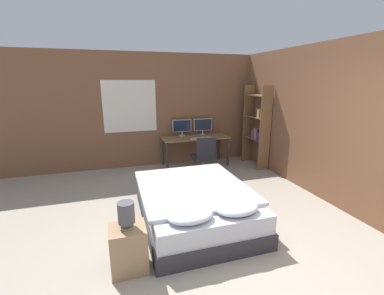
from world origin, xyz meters
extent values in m
plane|color=#9E9384|center=(0.00, 0.00, 0.00)|extent=(20.00, 20.00, 0.00)
cube|color=brown|center=(0.00, 4.15, 1.35)|extent=(12.00, 0.06, 2.70)
cube|color=silver|center=(-1.01, 4.11, 1.48)|extent=(1.22, 0.01, 1.19)
cube|color=#A3B2CC|center=(-1.01, 4.12, 1.48)|extent=(1.14, 0.01, 1.11)
cube|color=brown|center=(2.10, 1.50, 1.35)|extent=(0.06, 12.00, 2.70)
cube|color=#2D2D33|center=(-0.33, 1.27, 0.11)|extent=(1.52, 2.03, 0.22)
cube|color=silver|center=(-0.33, 1.27, 0.35)|extent=(1.46, 1.97, 0.25)
cube|color=silver|center=(-0.33, 1.39, 0.50)|extent=(1.56, 1.70, 0.05)
ellipsoid|color=silver|center=(-0.63, 0.50, 0.54)|extent=(0.55, 0.38, 0.13)
ellipsoid|color=silver|center=(-0.03, 0.50, 0.54)|extent=(0.55, 0.38, 0.13)
cube|color=#997551|center=(-1.35, 0.48, 0.26)|extent=(0.39, 0.35, 0.52)
cylinder|color=gray|center=(-1.35, 0.48, 0.53)|extent=(0.13, 0.13, 0.01)
cylinder|color=gray|center=(-1.35, 0.48, 0.56)|extent=(0.02, 0.02, 0.05)
cylinder|color=#4C4C51|center=(-1.35, 0.48, 0.70)|extent=(0.18, 0.18, 0.23)
cube|color=#846042|center=(0.48, 3.75, 0.71)|extent=(1.63, 0.65, 0.03)
cylinder|color=#2D2D33|center=(-0.28, 3.48, 0.35)|extent=(0.05, 0.05, 0.70)
cylinder|color=#2D2D33|center=(1.25, 3.48, 0.35)|extent=(0.05, 0.05, 0.70)
cylinder|color=#2D2D33|center=(-0.28, 4.03, 0.35)|extent=(0.05, 0.05, 0.70)
cylinder|color=#2D2D33|center=(1.25, 4.03, 0.35)|extent=(0.05, 0.05, 0.70)
cylinder|color=#B7B7BC|center=(0.21, 3.98, 0.73)|extent=(0.16, 0.16, 0.01)
cylinder|color=#B7B7BC|center=(0.21, 3.98, 0.78)|extent=(0.03, 0.03, 0.09)
cube|color=#B7B7BC|center=(0.21, 3.98, 0.98)|extent=(0.48, 0.03, 0.30)
cube|color=#192338|center=(0.21, 3.96, 0.98)|extent=(0.45, 0.00, 0.27)
cylinder|color=#B7B7BC|center=(0.76, 3.98, 0.73)|extent=(0.16, 0.16, 0.01)
cylinder|color=#B7B7BC|center=(0.76, 3.98, 0.78)|extent=(0.03, 0.03, 0.09)
cube|color=#B7B7BC|center=(0.76, 3.98, 0.98)|extent=(0.48, 0.03, 0.30)
cube|color=#192338|center=(0.76, 3.96, 0.98)|extent=(0.45, 0.00, 0.27)
cube|color=#B7B7BC|center=(0.48, 3.54, 0.74)|extent=(0.37, 0.13, 0.02)
ellipsoid|color=#B7B7BC|center=(0.76, 3.54, 0.75)|extent=(0.07, 0.05, 0.04)
cylinder|color=black|center=(0.42, 3.01, 0.02)|extent=(0.52, 0.52, 0.04)
cylinder|color=gray|center=(0.42, 3.01, 0.22)|extent=(0.05, 0.05, 0.36)
cube|color=black|center=(0.42, 3.01, 0.44)|extent=(0.46, 0.46, 0.07)
cube|color=black|center=(0.42, 2.80, 0.69)|extent=(0.41, 0.05, 0.44)
cube|color=brown|center=(1.91, 2.95, 0.98)|extent=(0.28, 0.02, 1.96)
cube|color=brown|center=(1.91, 3.73, 0.98)|extent=(0.28, 0.02, 1.96)
cube|color=brown|center=(1.91, 3.34, 0.68)|extent=(0.28, 0.76, 0.02)
cube|color=brown|center=(1.91, 3.34, 1.21)|extent=(0.28, 0.76, 0.02)
cube|color=brown|center=(1.91, 3.34, 1.72)|extent=(0.28, 0.76, 0.02)
cube|color=#28282D|center=(1.91, 2.99, 0.80)|extent=(0.23, 0.04, 0.21)
cube|color=#2D4784|center=(1.91, 3.04, 0.79)|extent=(0.23, 0.04, 0.18)
cube|color=#28282D|center=(1.91, 3.08, 0.83)|extent=(0.23, 0.03, 0.27)
cube|color=#7A387F|center=(1.91, 3.12, 0.82)|extent=(0.23, 0.04, 0.24)
cube|color=orange|center=(1.91, 3.17, 0.82)|extent=(0.23, 0.03, 0.24)
cube|color=teal|center=(1.91, 3.21, 0.83)|extent=(0.23, 0.03, 0.27)
cube|color=#7A387F|center=(1.91, 3.25, 0.81)|extent=(0.23, 0.03, 0.24)
cube|color=#B2332D|center=(1.91, 3.28, 0.83)|extent=(0.23, 0.02, 0.27)
cube|color=#7A387F|center=(1.91, 3.33, 0.79)|extent=(0.23, 0.04, 0.19)
cube|color=orange|center=(1.91, 2.99, 1.35)|extent=(0.23, 0.04, 0.26)
cube|color=#28282D|center=(1.91, 3.03, 1.34)|extent=(0.23, 0.03, 0.24)
cube|color=orange|center=(1.91, 3.08, 1.33)|extent=(0.23, 0.04, 0.20)
cube|color=gold|center=(1.91, 3.13, 1.32)|extent=(0.23, 0.04, 0.18)
cube|color=#28282D|center=(1.91, 3.18, 1.33)|extent=(0.23, 0.04, 0.21)
camera|label=1|loc=(-1.41, -2.07, 2.06)|focal=24.00mm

